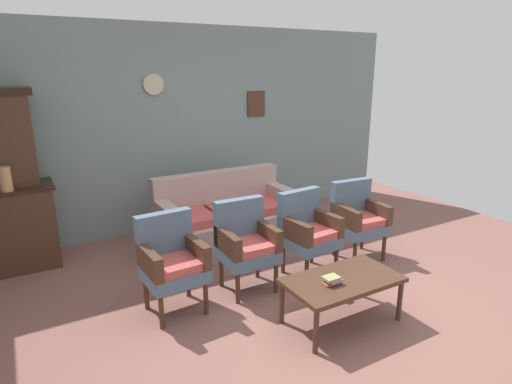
% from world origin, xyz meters
% --- Properties ---
extents(ground_plane, '(7.68, 7.68, 0.00)m').
position_xyz_m(ground_plane, '(0.00, 0.00, 0.00)').
color(ground_plane, '#84564C').
extents(wall_back_with_decor, '(6.40, 0.09, 2.70)m').
position_xyz_m(wall_back_with_decor, '(0.00, 2.63, 1.35)').
color(wall_back_with_decor, gray).
rests_on(wall_back_with_decor, ground).
extents(side_cabinet, '(1.16, 0.55, 0.93)m').
position_xyz_m(side_cabinet, '(-2.49, 2.25, 0.47)').
color(side_cabinet, '#472D1E').
rests_on(side_cabinet, ground).
extents(vase_on_cabinet, '(0.12, 0.12, 0.26)m').
position_xyz_m(vase_on_cabinet, '(-2.36, 2.07, 1.06)').
color(vase_on_cabinet, tan).
rests_on(vase_on_cabinet, side_cabinet).
extents(floral_couch, '(1.71, 0.82, 0.90)m').
position_xyz_m(floral_couch, '(-0.06, 1.65, 0.33)').
color(floral_couch, tan).
rests_on(floral_couch, ground).
extents(armchair_by_doorway, '(0.55, 0.52, 0.90)m').
position_xyz_m(armchair_by_doorway, '(-1.15, 0.55, 0.50)').
color(armchair_by_doorway, slate).
rests_on(armchair_by_doorway, ground).
extents(armchair_row_middle, '(0.53, 0.50, 0.90)m').
position_xyz_m(armchair_row_middle, '(-0.38, 0.57, 0.50)').
color(armchair_row_middle, slate).
rests_on(armchair_row_middle, ground).
extents(armchair_near_cabinet, '(0.56, 0.54, 0.90)m').
position_xyz_m(armchair_near_cabinet, '(0.35, 0.54, 0.50)').
color(armchair_near_cabinet, slate).
rests_on(armchair_near_cabinet, ground).
extents(armchair_near_couch_end, '(0.55, 0.52, 0.90)m').
position_xyz_m(armchair_near_couch_end, '(1.10, 0.58, 0.50)').
color(armchair_near_couch_end, slate).
rests_on(armchair_near_couch_end, ground).
extents(coffee_table, '(1.00, 0.56, 0.42)m').
position_xyz_m(coffee_table, '(0.05, -0.38, 0.38)').
color(coffee_table, '#472D1E').
rests_on(coffee_table, ground).
extents(book_stack_on_table, '(0.16, 0.11, 0.06)m').
position_xyz_m(book_stack_on_table, '(-0.10, -0.41, 0.45)').
color(book_stack_on_table, '#C15B47').
rests_on(book_stack_on_table, coffee_table).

